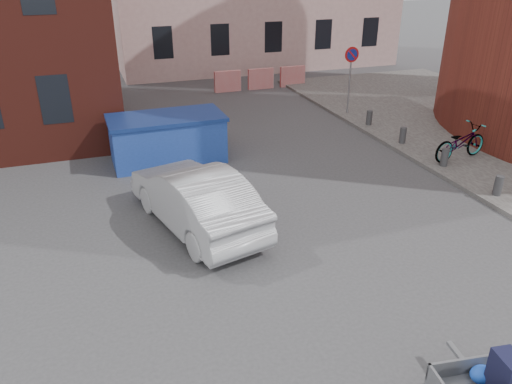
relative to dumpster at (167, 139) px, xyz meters
name	(u,v)px	position (x,y,z in m)	size (l,w,h in m)	color
ground	(313,262)	(1.85, -6.91, -0.75)	(120.00, 120.00, 0.00)	#38383A
no_parking_sign	(351,66)	(7.85, 2.58, 1.26)	(0.60, 0.09, 2.65)	gray
bollards	(445,157)	(7.85, -3.51, -0.36)	(0.22, 9.02, 0.55)	#3A3A3D
barriers	(261,79)	(6.05, 8.09, -0.25)	(4.70, 0.18, 1.00)	red
dumpster	(167,139)	(0.00, 0.00, 0.00)	(3.58, 1.89, 1.49)	#2243A5
silver_car	(195,198)	(-0.13, -4.49, 0.00)	(1.59, 4.56, 1.50)	#A5A7AC
bicycle	(460,142)	(8.65, -3.18, -0.08)	(0.74, 2.11, 1.11)	black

